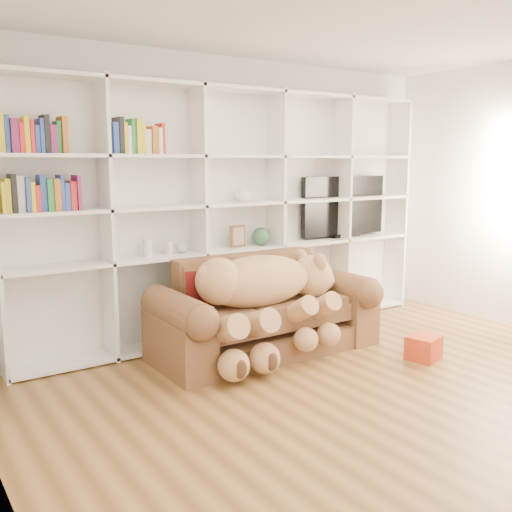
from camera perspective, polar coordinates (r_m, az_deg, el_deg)
floor at (r=4.15m, az=16.09°, el=-15.20°), size 5.00×5.00×0.00m
wall_left at (r=2.45m, az=-23.26°, el=0.32°), size 0.02×5.00×2.70m
wall_back at (r=5.71m, az=-2.83°, el=5.90°), size 5.00×0.02×2.70m
bookshelf at (r=5.47m, az=-4.25°, el=5.26°), size 4.43×0.35×2.40m
sofa at (r=5.17m, az=0.76°, el=-6.07°), size 2.03×0.88×0.85m
teddy_bear at (r=4.90m, az=0.89°, el=-3.64°), size 1.52×0.83×0.88m
throw_pillow at (r=4.95m, az=-5.22°, el=-3.45°), size 0.37×0.25×0.36m
gift_box at (r=5.22m, az=16.40°, el=-8.80°), size 0.32×0.30×0.21m
tv at (r=6.45m, az=8.72°, el=4.87°), size 1.14×0.18×0.67m
picture_frame at (r=5.58m, az=-1.82°, el=2.00°), size 0.17×0.04×0.21m
green_vase at (r=5.73m, az=0.49°, el=1.97°), size 0.18×0.18×0.18m
figurine_tall at (r=5.15m, az=-10.79°, el=0.83°), size 0.10×0.10×0.16m
figurine_short at (r=5.24m, az=-8.68°, el=0.84°), size 0.08×0.08×0.13m
snow_globe at (r=5.29m, az=-7.46°, el=0.90°), size 0.11×0.11×0.11m
shelf_vase at (r=5.57m, az=-1.33°, el=6.31°), size 0.20×0.20×0.17m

